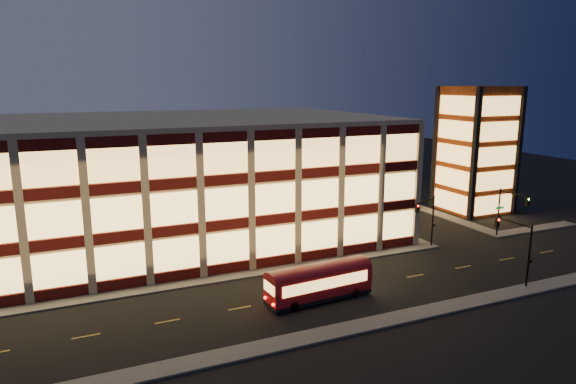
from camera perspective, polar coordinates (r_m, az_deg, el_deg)
name	(u,v)px	position (r m, az deg, el deg)	size (l,w,h in m)	color
ground	(239,280)	(49.92, -5.43, -9.69)	(200.00, 200.00, 0.00)	black
sidewalk_office_south	(206,280)	(50.00, -9.11, -9.66)	(54.00, 2.00, 0.15)	#514F4C
sidewalk_office_east	(354,214)	(73.97, 7.36, -2.44)	(2.00, 30.00, 0.15)	#514F4C
sidewalk_tower_south	(533,229)	(73.05, 25.60, -3.73)	(14.00, 2.00, 0.15)	#514F4C
sidewalk_tower_west	(417,207)	(80.11, 14.11, -1.58)	(2.00, 30.00, 0.15)	#514F4C
sidewalk_near	(297,340)	(38.88, 0.95, -16.13)	(100.00, 2.00, 0.15)	#514F4C
office_building	(170,178)	(63.07, -13.00, 1.51)	(50.45, 30.45, 14.50)	tan
stair_tower	(476,150)	(78.68, 20.14, 4.41)	(8.60, 8.60, 18.00)	#8C3814
traffic_signal_far	(427,214)	(59.28, 15.22, -2.37)	(3.79, 1.87, 6.00)	black
traffic_signal_right	(508,206)	(66.30, 23.30, -1.45)	(1.20, 4.37, 6.00)	black
traffic_signal_near	(517,240)	(52.33, 24.11, -4.91)	(0.32, 4.45, 6.00)	black
trolley_bus	(319,280)	(44.89, 3.47, -9.75)	(9.66, 3.09, 3.22)	#93080D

